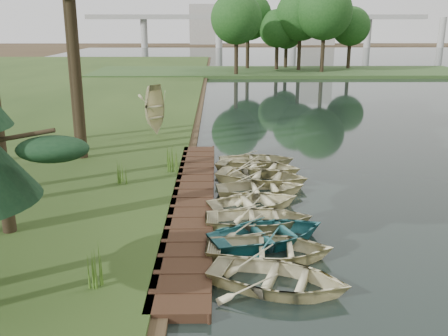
{
  "coord_description": "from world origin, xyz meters",
  "views": [
    {
      "loc": [
        -0.66,
        -18.03,
        6.74
      ],
      "look_at": [
        -0.38,
        0.97,
        1.16
      ],
      "focal_mm": 40.0,
      "sensor_mm": 36.0,
      "label": 1
    }
  ],
  "objects_px": {
    "rowboat_1": "(270,247)",
    "stored_rowboat": "(156,130)",
    "rowboat_0": "(278,276)",
    "boardwalk": "(193,200)",
    "rowboat_2": "(269,231)"
  },
  "relations": [
    {
      "from": "boardwalk",
      "to": "rowboat_0",
      "type": "relative_size",
      "value": 4.32
    },
    {
      "from": "rowboat_1",
      "to": "rowboat_2",
      "type": "relative_size",
      "value": 0.97
    },
    {
      "from": "rowboat_1",
      "to": "stored_rowboat",
      "type": "height_order",
      "value": "stored_rowboat"
    },
    {
      "from": "boardwalk",
      "to": "rowboat_2",
      "type": "distance_m",
      "value": 4.49
    },
    {
      "from": "rowboat_1",
      "to": "rowboat_0",
      "type": "bearing_deg",
      "value": -174.52
    },
    {
      "from": "rowboat_2",
      "to": "rowboat_1",
      "type": "bearing_deg",
      "value": 153.42
    },
    {
      "from": "stored_rowboat",
      "to": "boardwalk",
      "type": "bearing_deg",
      "value": -124.47
    },
    {
      "from": "rowboat_0",
      "to": "stored_rowboat",
      "type": "xyz_separation_m",
      "value": [
        -5.21,
        17.46,
        0.17
      ]
    },
    {
      "from": "boardwalk",
      "to": "rowboat_2",
      "type": "bearing_deg",
      "value": -55.0
    },
    {
      "from": "boardwalk",
      "to": "rowboat_2",
      "type": "relative_size",
      "value": 4.18
    },
    {
      "from": "rowboat_0",
      "to": "stored_rowboat",
      "type": "bearing_deg",
      "value": 36.34
    },
    {
      "from": "stored_rowboat",
      "to": "rowboat_0",
      "type": "bearing_deg",
      "value": -121.59
    },
    {
      "from": "boardwalk",
      "to": "rowboat_1",
      "type": "height_order",
      "value": "rowboat_1"
    },
    {
      "from": "rowboat_1",
      "to": "stored_rowboat",
      "type": "bearing_deg",
      "value": 21.87
    },
    {
      "from": "rowboat_0",
      "to": "rowboat_2",
      "type": "distance_m",
      "value": 2.8
    }
  ]
}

